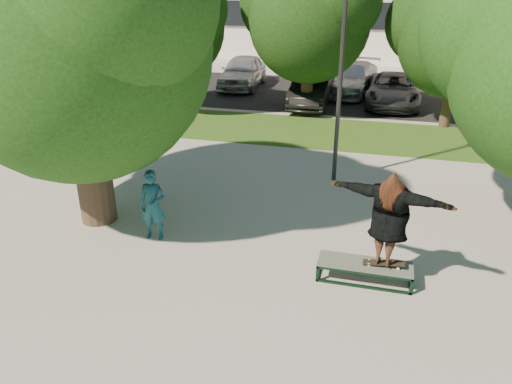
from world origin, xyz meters
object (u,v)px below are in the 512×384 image
(tree_left, at_px, (72,29))
(grind_box, at_px, (364,272))
(car_silver_a, at_px, (242,71))
(car_dark, at_px, (311,89))
(car_grey, at_px, (393,90))
(car_silver_b, at_px, (352,78))
(lamppost, at_px, (341,69))
(bystander, at_px, (153,205))

(tree_left, relative_size, grind_box, 3.95)
(car_silver_a, distance_m, car_dark, 5.06)
(car_grey, height_order, car_silver_b, car_silver_b)
(tree_left, height_order, car_dark, tree_left)
(tree_left, distance_m, car_silver_a, 15.85)
(tree_left, xyz_separation_m, grind_box, (6.46, -1.11, -4.23))
(lamppost, xyz_separation_m, car_grey, (1.50, 9.57, -2.46))
(grind_box, relative_size, car_silver_b, 0.36)
(car_silver_a, bearing_deg, car_dark, -39.42)
(tree_left, relative_size, car_silver_b, 1.42)
(car_silver_b, bearing_deg, grind_box, -74.92)
(car_grey, relative_size, car_silver_b, 0.98)
(car_grey, bearing_deg, car_silver_a, 165.78)
(tree_left, bearing_deg, car_dark, 75.24)
(lamppost, bearing_deg, tree_left, -143.58)
(bystander, relative_size, car_silver_b, 0.32)
(lamppost, bearing_deg, car_dark, 103.39)
(car_dark, bearing_deg, car_silver_a, 142.05)
(lamppost, relative_size, grind_box, 3.39)
(tree_left, height_order, car_silver_b, tree_left)
(lamppost, distance_m, car_grey, 10.00)
(car_dark, bearing_deg, bystander, -98.03)
(grind_box, xyz_separation_m, car_grey, (0.33, 14.59, 0.50))
(tree_left, bearing_deg, bystander, -17.87)
(car_silver_a, xyz_separation_m, car_silver_b, (5.59, 0.00, -0.07))
(car_silver_b, bearing_deg, car_silver_a, -170.70)
(tree_left, xyz_separation_m, car_dark, (3.27, 12.41, -3.67))
(bystander, distance_m, car_grey, 14.92)
(tree_left, xyz_separation_m, car_silver_a, (-0.80, 15.41, -3.62))
(lamppost, distance_m, car_silver_a, 13.22)
(tree_left, distance_m, car_grey, 15.55)
(tree_left, height_order, lamppost, tree_left)
(grind_box, bearing_deg, car_silver_b, 95.78)
(lamppost, xyz_separation_m, grind_box, (1.17, -5.01, -2.96))
(bystander, distance_m, car_silver_a, 16.19)
(lamppost, relative_size, car_silver_a, 1.30)
(car_silver_a, bearing_deg, tree_left, -90.04)
(tree_left, relative_size, lamppost, 1.16)
(grind_box, height_order, car_silver_b, car_silver_b)
(car_dark, bearing_deg, car_grey, 15.38)
(car_silver_a, height_order, car_grey, car_silver_a)
(grind_box, distance_m, car_dark, 13.90)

